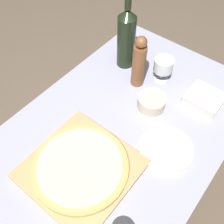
{
  "coord_description": "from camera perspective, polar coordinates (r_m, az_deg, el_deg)",
  "views": [
    {
      "loc": [
        0.35,
        -0.5,
        1.64
      ],
      "look_at": [
        -0.05,
        -0.01,
        0.8
      ],
      "focal_mm": 42.0,
      "sensor_mm": 36.0,
      "label": 1
    }
  ],
  "objects": [
    {
      "name": "wine_glass",
      "position": [
        1.21,
        11.15,
        9.88
      ],
      "size": [
        0.09,
        0.09,
        0.12
      ],
      "color": "silver",
      "rests_on": "dining_table"
    },
    {
      "name": "dinner_plate",
      "position": [
        1.04,
        11.65,
        -7.85
      ],
      "size": [
        0.21,
        0.21,
        0.01
      ],
      "color": "white",
      "rests_on": "dining_table"
    },
    {
      "name": "pepper_mill",
      "position": [
        1.15,
        5.89,
        10.59
      ],
      "size": [
        0.06,
        0.06,
        0.26
      ],
      "color": "brown",
      "rests_on": "dining_table"
    },
    {
      "name": "small_bowl",
      "position": [
        1.13,
        8.59,
        2.11
      ],
      "size": [
        0.12,
        0.12,
        0.06
      ],
      "color": "beige",
      "rests_on": "dining_table"
    },
    {
      "name": "cutting_board",
      "position": [
        0.98,
        -6.95,
        -12.02
      ],
      "size": [
        0.37,
        0.37,
        0.02
      ],
      "color": "tan",
      "rests_on": "dining_table"
    },
    {
      "name": "pizza",
      "position": [
        0.96,
        -7.07,
        -11.5
      ],
      "size": [
        0.35,
        0.35,
        0.02
      ],
      "color": "tan",
      "rests_on": "cutting_board"
    },
    {
      "name": "ground_plane",
      "position": [
        1.75,
        1.46,
        -16.86
      ],
      "size": [
        12.0,
        12.0,
        0.0
      ],
      "primitive_type": "plane",
      "color": "brown"
    },
    {
      "name": "wine_bottle",
      "position": [
        1.24,
        3.12,
        15.77
      ],
      "size": [
        0.08,
        0.08,
        0.36
      ],
      "color": "black",
      "rests_on": "dining_table"
    },
    {
      "name": "food_container",
      "position": [
        1.21,
        19.49,
        2.76
      ],
      "size": [
        0.15,
        0.14,
        0.04
      ],
      "color": "beige",
      "rests_on": "dining_table"
    },
    {
      "name": "dining_table",
      "position": [
        1.18,
        2.08,
        -6.12
      ],
      "size": [
        0.78,
        1.21,
        0.74
      ],
      "color": "#9393A8",
      "rests_on": "ground_plane"
    }
  ]
}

